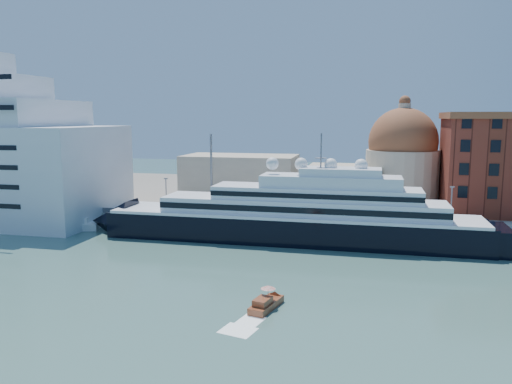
# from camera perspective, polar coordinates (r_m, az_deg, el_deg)

# --- Properties ---
(ground) EXTENTS (400.00, 400.00, 0.00)m
(ground) POSITION_cam_1_polar(r_m,az_deg,el_deg) (76.90, 1.64, -9.70)
(ground) COLOR #335852
(ground) RESTS_ON ground
(quay) EXTENTS (180.00, 10.00, 2.50)m
(quay) POSITION_cam_1_polar(r_m,az_deg,el_deg) (109.00, 5.18, -3.59)
(quay) COLOR gray
(quay) RESTS_ON ground
(land) EXTENTS (260.00, 72.00, 2.00)m
(land) POSITION_cam_1_polar(r_m,az_deg,el_deg) (149.11, 7.35, -0.45)
(land) COLOR slate
(land) RESTS_ON ground
(quay_fence) EXTENTS (180.00, 0.10, 1.20)m
(quay_fence) POSITION_cam_1_polar(r_m,az_deg,el_deg) (104.26, 4.86, -3.10)
(quay_fence) COLOR slate
(quay_fence) RESTS_ON quay
(superyacht) EXTENTS (82.61, 11.45, 24.69)m
(superyacht) POSITION_cam_1_polar(r_m,az_deg,el_deg) (98.17, 2.70, -3.12)
(superyacht) COLOR black
(superyacht) RESTS_ON ground
(service_barge) EXTENTS (13.46, 7.49, 2.88)m
(service_barge) POSITION_cam_1_polar(r_m,az_deg,el_deg) (115.39, -20.45, -3.64)
(service_barge) COLOR white
(service_barge) RESTS_ON ground
(water_taxi) EXTENTS (3.60, 6.73, 3.04)m
(water_taxi) POSITION_cam_1_polar(r_m,az_deg,el_deg) (64.65, 1.12, -12.62)
(water_taxi) COLOR brown
(water_taxi) RESTS_ON ground
(church) EXTENTS (66.00, 18.00, 25.50)m
(church) POSITION_cam_1_polar(r_m,az_deg,el_deg) (130.25, 9.47, 2.61)
(church) COLOR beige
(church) RESTS_ON land
(lamp_posts) EXTENTS (120.80, 2.40, 18.00)m
(lamp_posts) POSITION_cam_1_polar(r_m,az_deg,el_deg) (108.28, -1.54, 0.98)
(lamp_posts) COLOR slate
(lamp_posts) RESTS_ON quay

